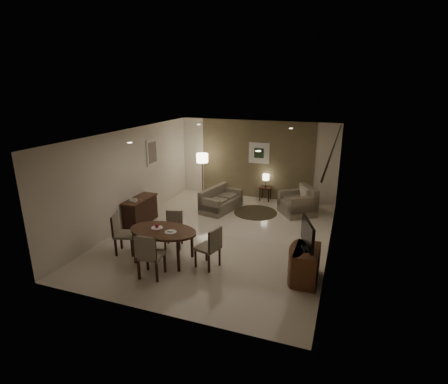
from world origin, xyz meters
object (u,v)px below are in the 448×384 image
at_px(chair_far, 173,230).
at_px(chair_right, 207,247).
at_px(chair_near, 151,254).
at_px(dining_table, 164,245).
at_px(armchair, 298,201).
at_px(floor_lamp, 203,176).
at_px(chair_left, 126,234).
at_px(side_table, 265,194).
at_px(tv_cabinet, 306,265).
at_px(console_desk, 140,211).
at_px(sofa, 221,199).

distance_m(chair_far, chair_right, 1.32).
bearing_deg(chair_near, chair_right, -147.00).
bearing_deg(dining_table, chair_right, 3.12).
xyz_separation_m(armchair, floor_lamp, (-3.41, 0.55, 0.36)).
bearing_deg(chair_near, armchair, -121.96).
xyz_separation_m(chair_far, chair_right, (1.16, -0.61, 0.03)).
xyz_separation_m(chair_near, chair_far, (-0.22, 1.37, -0.06)).
bearing_deg(chair_left, side_table, -40.89).
height_order(chair_right, side_table, chair_right).
xyz_separation_m(tv_cabinet, floor_lamp, (-4.15, 4.32, 0.44)).
bearing_deg(chair_right, side_table, -164.93).
xyz_separation_m(tv_cabinet, chair_near, (-3.06, -0.93, 0.15)).
bearing_deg(side_table, tv_cabinet, -67.34).
distance_m(chair_near, floor_lamp, 5.37).
distance_m(chair_left, side_table, 5.43).
xyz_separation_m(console_desk, armchair, (4.15, 2.27, 0.06)).
height_order(chair_left, side_table, chair_left).
height_order(side_table, floor_lamp, floor_lamp).
xyz_separation_m(console_desk, sofa, (1.80, 1.84, -0.02)).
bearing_deg(chair_near, console_desk, -58.67).
bearing_deg(floor_lamp, armchair, -9.19).
relative_size(tv_cabinet, armchair, 0.93).
relative_size(dining_table, chair_far, 1.79).
xyz_separation_m(chair_right, sofa, (-0.98, 3.51, -0.12)).
xyz_separation_m(chair_near, chair_left, (-1.13, 0.72, -0.02)).
bearing_deg(chair_far, sofa, 69.36).
xyz_separation_m(console_desk, chair_near, (1.83, -2.43, 0.12)).
height_order(chair_near, chair_left, chair_near).
relative_size(chair_near, chair_far, 1.13).
height_order(armchair, side_table, armchair).
distance_m(armchair, side_table, 1.59).
xyz_separation_m(chair_near, armchair, (2.31, 4.70, -0.07)).
xyz_separation_m(console_desk, chair_far, (1.62, -1.05, 0.07)).
distance_m(chair_right, sofa, 3.64).
distance_m(dining_table, armchair, 4.67).
xyz_separation_m(chair_far, floor_lamp, (-0.87, 3.88, 0.35)).
distance_m(chair_far, chair_left, 1.13).
distance_m(chair_near, chair_far, 1.39).
xyz_separation_m(chair_far, side_table, (1.29, 4.30, -0.20)).
height_order(tv_cabinet, chair_near, chair_near).
bearing_deg(chair_right, armchair, 177.38).
height_order(dining_table, sofa, dining_table).
height_order(console_desk, chair_far, chair_far).
bearing_deg(chair_near, sofa, -95.28).
height_order(chair_far, armchair, chair_far).
bearing_deg(chair_far, chair_left, -161.43).
relative_size(side_table, floor_lamp, 0.30).
height_order(tv_cabinet, dining_table, dining_table).
bearing_deg(floor_lamp, console_desk, -104.75).
xyz_separation_m(dining_table, floor_lamp, (-0.99, 4.55, 0.42)).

